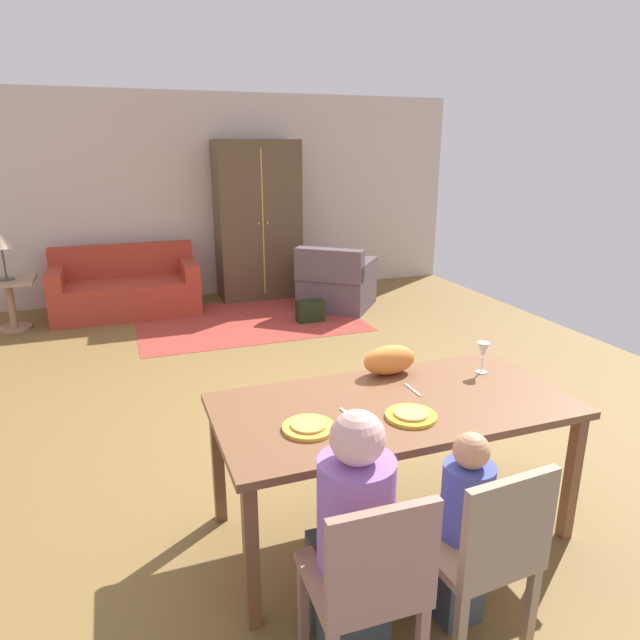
{
  "coord_description": "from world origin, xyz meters",
  "views": [
    {
      "loc": [
        -1.32,
        -3.69,
        2.03
      ],
      "look_at": [
        -0.02,
        -0.14,
        0.85
      ],
      "focal_mm": 31.52,
      "sensor_mm": 36.0,
      "label": 1
    }
  ],
  "objects_px": {
    "dining_chair_man": "(369,579)",
    "person_man": "(352,544)",
    "plate_near_man": "(309,427)",
    "couch": "(126,289)",
    "handbag": "(310,311)",
    "dining_chair_child": "(486,546)",
    "armchair": "(336,284)",
    "cat": "(389,360)",
    "person_child": "(459,533)",
    "side_table": "(10,297)",
    "plate_near_child": "(411,416)",
    "table_lamp": "(0,242)",
    "armoire": "(258,221)",
    "dining_table": "(393,415)",
    "wine_glass": "(483,351)"
  },
  "relations": [
    {
      "from": "dining_chair_man",
      "to": "person_man",
      "type": "relative_size",
      "value": 0.78
    },
    {
      "from": "dining_chair_child",
      "to": "table_lamp",
      "type": "bearing_deg",
      "value": 114.28
    },
    {
      "from": "plate_near_man",
      "to": "plate_near_child",
      "type": "xyz_separation_m",
      "value": [
        0.51,
        -0.06,
        0.0
      ]
    },
    {
      "from": "plate_near_child",
      "to": "couch",
      "type": "xyz_separation_m",
      "value": [
        -1.2,
        5.08,
        -0.47
      ]
    },
    {
      "from": "dining_chair_child",
      "to": "armoire",
      "type": "xyz_separation_m",
      "value": [
        0.57,
        5.94,
        0.56
      ]
    },
    {
      "from": "handbag",
      "to": "dining_chair_child",
      "type": "bearing_deg",
      "value": -100.36
    },
    {
      "from": "dining_table",
      "to": "wine_glass",
      "type": "bearing_deg",
      "value": 15.22
    },
    {
      "from": "dining_chair_man",
      "to": "table_lamp",
      "type": "distance_m",
      "value": 5.82
    },
    {
      "from": "armchair",
      "to": "handbag",
      "type": "xyz_separation_m",
      "value": [
        -0.52,
        -0.46,
        -0.19
      ]
    },
    {
      "from": "couch",
      "to": "dining_chair_man",
      "type": "bearing_deg",
      "value": -83.08
    },
    {
      "from": "plate_near_man",
      "to": "person_child",
      "type": "bearing_deg",
      "value": -46.03
    },
    {
      "from": "person_child",
      "to": "dining_table",
      "type": "bearing_deg",
      "value": 89.82
    },
    {
      "from": "dining_table",
      "to": "plate_near_child",
      "type": "relative_size",
      "value": 7.35
    },
    {
      "from": "plate_near_child",
      "to": "dining_chair_man",
      "type": "relative_size",
      "value": 0.29
    },
    {
      "from": "plate_near_child",
      "to": "side_table",
      "type": "distance_m",
      "value": 5.43
    },
    {
      "from": "dining_chair_child",
      "to": "side_table",
      "type": "relative_size",
      "value": 1.5
    },
    {
      "from": "plate_near_child",
      "to": "armoire",
      "type": "relative_size",
      "value": 0.12
    },
    {
      "from": "person_child",
      "to": "couch",
      "type": "relative_size",
      "value": 0.53
    },
    {
      "from": "cat",
      "to": "armchair",
      "type": "bearing_deg",
      "value": 71.11
    },
    {
      "from": "plate_near_man",
      "to": "handbag",
      "type": "relative_size",
      "value": 0.78
    },
    {
      "from": "cat",
      "to": "armoire",
      "type": "relative_size",
      "value": 0.15
    },
    {
      "from": "person_man",
      "to": "side_table",
      "type": "relative_size",
      "value": 1.91
    },
    {
      "from": "side_table",
      "to": "table_lamp",
      "type": "xyz_separation_m",
      "value": [
        0.0,
        0.0,
        0.63
      ]
    },
    {
      "from": "plate_near_man",
      "to": "couch",
      "type": "height_order",
      "value": "couch"
    },
    {
      "from": "armoire",
      "to": "handbag",
      "type": "height_order",
      "value": "armoire"
    },
    {
      "from": "couch",
      "to": "side_table",
      "type": "relative_size",
      "value": 2.99
    },
    {
      "from": "cat",
      "to": "person_child",
      "type": "bearing_deg",
      "value": -100.22
    },
    {
      "from": "plate_near_man",
      "to": "dining_chair_man",
      "type": "distance_m",
      "value": 0.75
    },
    {
      "from": "armoire",
      "to": "side_table",
      "type": "distance_m",
      "value": 3.14
    },
    {
      "from": "plate_near_man",
      "to": "side_table",
      "type": "distance_m",
      "value": 5.16
    },
    {
      "from": "person_child",
      "to": "side_table",
      "type": "bearing_deg",
      "value": 114.9
    },
    {
      "from": "person_man",
      "to": "couch",
      "type": "distance_m",
      "value": 5.59
    },
    {
      "from": "handbag",
      "to": "couch",
      "type": "bearing_deg",
      "value": 150.42
    },
    {
      "from": "plate_near_child",
      "to": "cat",
      "type": "relative_size",
      "value": 0.78
    },
    {
      "from": "side_table",
      "to": "handbag",
      "type": "relative_size",
      "value": 1.81
    },
    {
      "from": "person_child",
      "to": "table_lamp",
      "type": "xyz_separation_m",
      "value": [
        -2.45,
        5.29,
        0.58
      ]
    },
    {
      "from": "plate_near_man",
      "to": "couch",
      "type": "xyz_separation_m",
      "value": [
        -0.7,
        5.02,
        -0.47
      ]
    },
    {
      "from": "dining_chair_child",
      "to": "handbag",
      "type": "bearing_deg",
      "value": 79.64
    },
    {
      "from": "dining_table",
      "to": "dining_chair_man",
      "type": "relative_size",
      "value": 2.11
    },
    {
      "from": "plate_near_child",
      "to": "cat",
      "type": "bearing_deg",
      "value": 74.25
    },
    {
      "from": "armchair",
      "to": "armoire",
      "type": "distance_m",
      "value": 1.42
    },
    {
      "from": "dining_table",
      "to": "person_man",
      "type": "relative_size",
      "value": 1.66
    },
    {
      "from": "cat",
      "to": "person_man",
      "type": "bearing_deg",
      "value": -125.03
    },
    {
      "from": "handbag",
      "to": "side_table",
      "type": "bearing_deg",
      "value": 164.72
    },
    {
      "from": "dining_chair_man",
      "to": "dining_chair_child",
      "type": "distance_m",
      "value": 0.51
    },
    {
      "from": "dining_chair_man",
      "to": "armchair",
      "type": "bearing_deg",
      "value": 69.63
    },
    {
      "from": "wine_glass",
      "to": "handbag",
      "type": "height_order",
      "value": "wine_glass"
    },
    {
      "from": "wine_glass",
      "to": "side_table",
      "type": "relative_size",
      "value": 0.32
    },
    {
      "from": "wine_glass",
      "to": "armoire",
      "type": "xyz_separation_m",
      "value": [
        -0.09,
        4.95,
        0.16
      ]
    },
    {
      "from": "armchair",
      "to": "wine_glass",
      "type": "bearing_deg",
      "value": -99.77
    }
  ]
}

